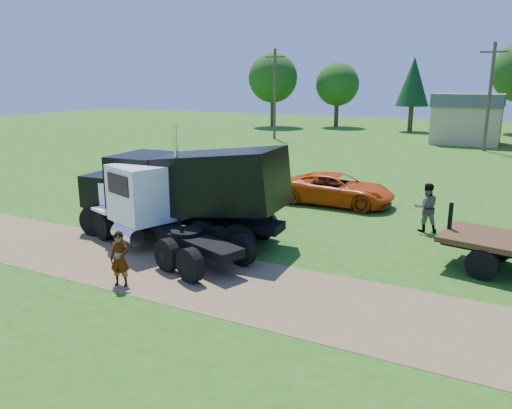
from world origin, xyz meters
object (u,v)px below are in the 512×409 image
at_px(orange_pickup, 337,189).
at_px(black_dump_truck, 186,187).
at_px(spectator_a, 120,259).
at_px(white_semi_tractor, 149,205).

bearing_deg(orange_pickup, black_dump_truck, 157.40).
height_order(orange_pickup, spectator_a, spectator_a).
relative_size(white_semi_tractor, orange_pickup, 1.36).
xyz_separation_m(white_semi_tractor, black_dump_truck, (0.78, 1.21, 0.49)).
xyz_separation_m(white_semi_tractor, orange_pickup, (4.13, 9.11, -0.76)).
xyz_separation_m(white_semi_tractor, spectator_a, (1.71, -3.47, -0.68)).
bearing_deg(black_dump_truck, white_semi_tractor, -127.27).
bearing_deg(spectator_a, white_semi_tractor, 101.20).
bearing_deg(black_dump_truck, spectator_a, -83.06).
bearing_deg(orange_pickup, white_semi_tractor, 155.96).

